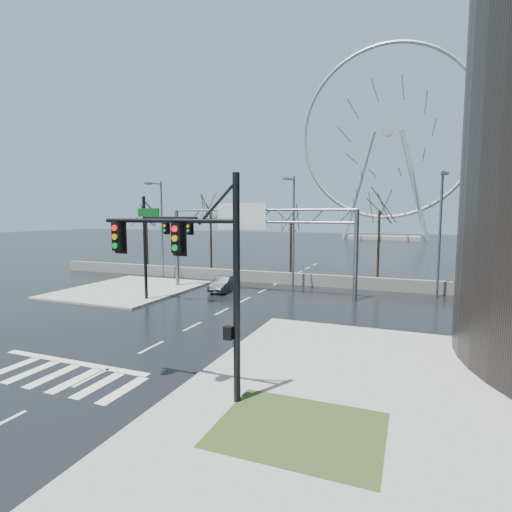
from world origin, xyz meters
The scene contains 18 objects.
ground centered at (0.00, 0.00, 0.00)m, with size 260.00×260.00×0.00m, color black.
sidewalk_right_ext centered at (10.00, 2.00, 0.07)m, with size 12.00×10.00×0.15m, color gray.
sidewalk_far centered at (-11.00, 12.00, 0.07)m, with size 10.00×12.00×0.15m, color gray.
grass_strip centered at (9.00, -5.00, 0.15)m, with size 5.00×4.00×0.02m, color #303D19.
barrier_wall centered at (0.00, 20.00, 0.55)m, with size 52.00×0.50×1.10m, color slate.
signal_mast_near centered at (5.14, -4.04, 4.87)m, with size 5.52×0.41×8.00m.
signal_mast_far centered at (-5.87, 8.96, 4.83)m, with size 4.72×0.41×8.00m.
sign_gantry centered at (-0.38, 14.96, 5.18)m, with size 16.36×0.40×7.60m.
streetlight_left centered at (-12.00, 18.16, 5.89)m, with size 0.50×2.55×10.00m.
streetlight_mid centered at (2.00, 18.16, 5.89)m, with size 0.50×2.55×10.00m.
streetlight_right centered at (14.00, 18.16, 5.89)m, with size 0.50×2.55×10.00m.
tree_far_left centered at (-18.00, 24.00, 5.57)m, with size 3.50×3.50×7.00m.
tree_left centered at (-9.00, 23.50, 5.98)m, with size 3.75×3.75×7.50m.
tree_center centered at (0.00, 24.50, 5.17)m, with size 3.25×3.25×6.50m.
tree_right centered at (9.00, 23.50, 6.22)m, with size 3.90×3.90×7.80m.
tree_far_right centered at (17.00, 24.00, 5.41)m, with size 3.40×3.40×6.80m.
ferris_wheel centered at (5.00, 95.00, 26.13)m, with size 45.00×6.00×50.91m.
car centered at (-3.15, 14.56, 0.64)m, with size 1.36×3.89×1.28m, color black.
Camera 1 is at (11.97, -16.14, 6.62)m, focal length 28.00 mm.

